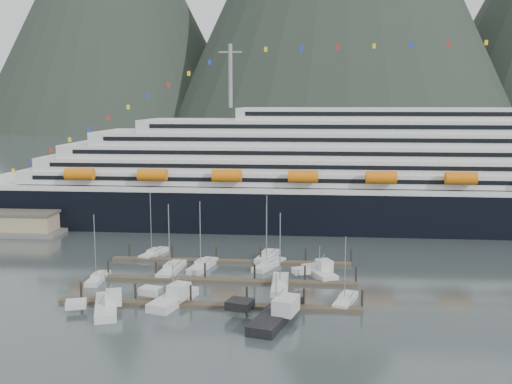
% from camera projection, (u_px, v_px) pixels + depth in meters
% --- Properties ---
extents(ground, '(1600.00, 1600.00, 0.00)m').
position_uv_depth(ground, '(247.00, 288.00, 103.43)').
color(ground, '#424E4E').
rests_on(ground, ground).
extents(cruise_ship, '(210.00, 30.40, 50.30)m').
position_uv_depth(cruise_ship, '(386.00, 180.00, 152.97)').
color(cruise_ship, black).
rests_on(cruise_ship, ground).
extents(dock_near, '(48.18, 2.28, 3.20)m').
position_uv_depth(dock_near, '(209.00, 304.00, 94.04)').
color(dock_near, '#42372A').
rests_on(dock_near, ground).
extents(dock_mid, '(48.18, 2.28, 3.20)m').
position_uv_depth(dock_mid, '(221.00, 280.00, 106.84)').
color(dock_mid, '#42372A').
rests_on(dock_mid, ground).
extents(dock_far, '(48.18, 2.28, 3.20)m').
position_uv_depth(dock_far, '(231.00, 261.00, 119.64)').
color(dock_far, '#42372A').
rests_on(dock_far, ground).
extents(sailboat_a, '(2.50, 8.07, 12.66)m').
position_uv_depth(sailboat_a, '(98.00, 279.00, 107.21)').
color(sailboat_a, silver).
rests_on(sailboat_a, ground).
extents(sailboat_b, '(3.67, 11.11, 13.72)m').
position_uv_depth(sailboat_b, '(172.00, 270.00, 112.79)').
color(sailboat_b, silver).
rests_on(sailboat_b, ground).
extents(sailboat_c, '(4.65, 10.48, 13.76)m').
position_uv_depth(sailboat_c, '(203.00, 266.00, 115.42)').
color(sailboat_c, silver).
rests_on(sailboat_c, ground).
extents(sailboat_d, '(2.96, 11.76, 13.80)m').
position_uv_depth(sailboat_d, '(280.00, 285.00, 103.75)').
color(sailboat_d, silver).
rests_on(sailboat_d, ground).
extents(sailboat_e, '(4.61, 9.26, 13.81)m').
position_uv_depth(sailboat_e, '(154.00, 253.00, 125.03)').
color(sailboat_e, silver).
rests_on(sailboat_e, ground).
extents(sailboat_f, '(4.88, 10.09, 12.02)m').
position_uv_depth(sailboat_f, '(268.00, 257.00, 122.29)').
color(sailboat_f, silver).
rests_on(sailboat_f, ground).
extents(sailboat_g, '(6.31, 10.05, 14.66)m').
position_uv_depth(sailboat_g, '(269.00, 265.00, 116.27)').
color(sailboat_g, silver).
rests_on(sailboat_g, ground).
extents(sailboat_h, '(4.64, 8.68, 11.49)m').
position_uv_depth(sailboat_h, '(346.00, 301.00, 95.44)').
color(sailboat_h, silver).
rests_on(sailboat_h, ground).
extents(trawler_a, '(9.34, 11.98, 6.32)m').
position_uv_depth(trawler_a, '(105.00, 306.00, 91.91)').
color(trawler_a, silver).
rests_on(trawler_a, ground).
extents(trawler_b, '(9.19, 11.49, 7.10)m').
position_uv_depth(trawler_b, '(173.00, 298.00, 95.25)').
color(trawler_b, silver).
rests_on(trawler_b, ground).
extents(trawler_c, '(11.59, 15.57, 7.73)m').
position_uv_depth(trawler_c, '(275.00, 314.00, 88.03)').
color(trawler_c, black).
rests_on(trawler_c, ground).
extents(trawler_e, '(8.59, 10.11, 6.24)m').
position_uv_depth(trawler_e, '(319.00, 272.00, 110.06)').
color(trawler_e, silver).
rests_on(trawler_e, ground).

